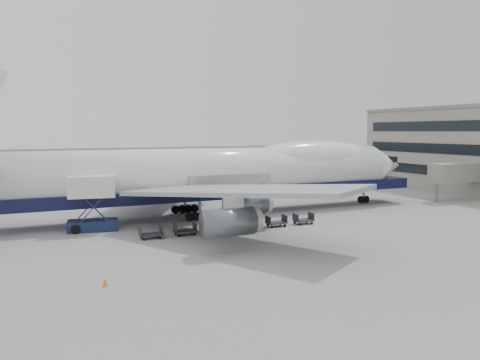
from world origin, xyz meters
name	(u,v)px	position (x,y,z in m)	size (l,w,h in m)	color
ground	(253,233)	(0.00, 0.00, 0.00)	(260.00, 260.00, 0.00)	gray
apron_line	(280,245)	(0.00, -6.00, 0.01)	(60.00, 0.15, 0.01)	gold
hangar	(84,163)	(-10.00, 70.00, 3.50)	(110.00, 8.00, 7.00)	slate
airliner	(218,173)	(0.64, 12.00, 5.62)	(67.00, 55.30, 19.98)	white
catering_truck	(92,200)	(-15.90, 8.52, 3.46)	(5.75, 4.35, 6.19)	#162044
traffic_cone	(105,282)	(-17.62, -11.53, 0.28)	(0.41, 0.41, 0.60)	orange
dolly_0	(151,234)	(-10.96, 1.82, 0.53)	(2.30, 1.35, 1.30)	#2D2D30
dolly_1	(185,230)	(-7.25, 1.82, 0.53)	(2.30, 1.35, 1.30)	#2D2D30
dolly_2	(217,227)	(-3.54, 1.82, 0.53)	(2.30, 1.35, 1.30)	#2D2D30
dolly_3	(248,225)	(0.17, 1.82, 0.53)	(2.30, 1.35, 1.30)	#2D2D30
dolly_4	(276,222)	(3.88, 1.82, 0.53)	(2.30, 1.35, 1.30)	#2D2D30
dolly_5	(303,220)	(7.59, 1.82, 0.53)	(2.30, 1.35, 1.30)	#2D2D30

